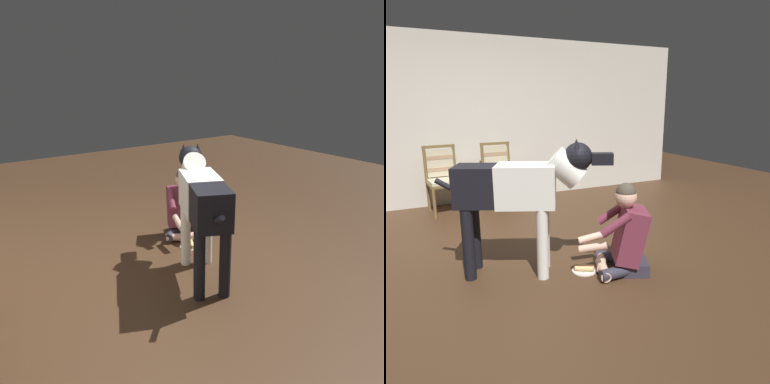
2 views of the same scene
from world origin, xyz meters
The scene contains 4 objects.
ground_plane centered at (0.00, 0.00, 0.00)m, with size 12.90×12.90×0.00m, color #432B1A.
person_sitting_on_floor centered at (0.74, -0.60, 0.36)m, with size 0.74×0.62×0.88m.
large_dog centered at (-0.16, -0.20, 0.83)m, with size 1.51×0.78×1.28m.
hot_dog_on_plate centered at (0.39, -0.44, 0.03)m, with size 0.24×0.24×0.06m.
Camera 1 is at (-2.90, 1.87, 2.02)m, focal length 34.16 mm.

